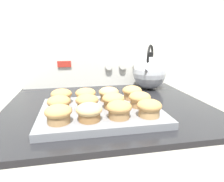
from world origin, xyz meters
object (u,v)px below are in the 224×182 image
object	(u,v)px
tea_kettle	(149,72)
muffin_r0_c2	(120,109)
muffin_r2_c0	(62,96)
muffin_r0_c0	(58,114)
muffin_r0_c3	(149,108)
muffin_r1_c1	(87,102)
muffin_r1_c0	(59,103)
muffin_r1_c3	(140,99)
muffin_r2_c2	(109,94)
muffin_r2_c3	(132,92)
muffin_r0_c1	(89,112)
muffin_r1_c2	(115,100)
muffin_pan	(101,112)
muffin_r2_c1	(86,95)

from	to	relation	value
tea_kettle	muffin_r0_c2	bearing A→B (deg)	-121.48
muffin_r2_c0	tea_kettle	world-z (taller)	tea_kettle
muffin_r0_c0	muffin_r0_c3	xyz separation A→B (m)	(0.26, -0.00, 0.00)
muffin_r0_c2	muffin_r1_c1	world-z (taller)	same
muffin_r1_c0	tea_kettle	size ratio (longest dim) A/B	0.34
muffin_r1_c3	muffin_r0_c3	bearing A→B (deg)	-90.14
muffin_r0_c0	muffin_r1_c3	distance (m)	0.27
muffin_r1_c3	muffin_r2_c2	size ratio (longest dim) A/B	1.00
muffin_r2_c0	muffin_r2_c3	xyz separation A→B (m)	(0.26, -0.00, 0.00)
muffin_r2_c0	muffin_r0_c2	bearing A→B (deg)	-45.27
muffin_r0_c1	muffin_r1_c2	size ratio (longest dim) A/B	1.00
muffin_r1_c0	muffin_r2_c3	size ratio (longest dim) A/B	1.00
muffin_r0_c3	muffin_r1_c1	bearing A→B (deg)	153.19
muffin_r0_c1	muffin_r0_c3	xyz separation A→B (m)	(0.18, -0.00, 0.00)
muffin_r0_c2	muffin_r1_c2	world-z (taller)	same
muffin_pan	muffin_r1_c1	xyz separation A→B (m)	(-0.04, 0.00, 0.04)
muffin_r1_c3	muffin_r1_c2	bearing A→B (deg)	179.06
muffin_pan	muffin_r1_c2	xyz separation A→B (m)	(0.05, 0.00, 0.04)
muffin_r0_c1	muffin_r1_c3	xyz separation A→B (m)	(0.18, 0.09, 0.00)
muffin_pan	muffin_r1_c0	size ratio (longest dim) A/B	5.29
muffin_r1_c1	tea_kettle	distance (m)	0.45
muffin_pan	tea_kettle	size ratio (longest dim) A/B	1.78
muffin_pan	muffin_r0_c0	world-z (taller)	muffin_r0_c0
muffin_r1_c2	tea_kettle	distance (m)	0.39
tea_kettle	muffin_r1_c3	bearing A→B (deg)	-116.32
muffin_r2_c3	tea_kettle	size ratio (longest dim) A/B	0.34
muffin_r0_c2	muffin_r2_c2	distance (m)	0.17
muffin_r0_c0	muffin_r2_c2	distance (m)	0.24
muffin_r0_c2	tea_kettle	distance (m)	0.46
muffin_r2_c0	muffin_r2_c3	bearing A→B (deg)	-0.32
muffin_r0_c1	muffin_r0_c0	bearing A→B (deg)	-179.96
muffin_r0_c1	muffin_r1_c3	bearing A→B (deg)	26.15
muffin_pan	muffin_r0_c2	world-z (taller)	muffin_r0_c2
muffin_r1_c0	muffin_r2_c0	distance (m)	0.09
muffin_r0_c0	muffin_r1_c3	bearing A→B (deg)	18.45
muffin_r2_c1	muffin_r2_c2	distance (m)	0.09
muffin_r1_c0	muffin_r2_c1	size ratio (longest dim) A/B	1.00
muffin_r1_c1	muffin_r2_c2	size ratio (longest dim) A/B	1.00
muffin_r0_c0	muffin_r2_c1	world-z (taller)	same
muffin_r0_c0	muffin_r2_c2	world-z (taller)	same
muffin_r0_c1	tea_kettle	distance (m)	0.52
muffin_r1_c0	muffin_r2_c0	size ratio (longest dim) A/B	1.00
muffin_r0_c1	muffin_r1_c3	size ratio (longest dim) A/B	1.00
muffin_r1_c2	muffin_r2_c1	world-z (taller)	same
muffin_r1_c2	muffin_r1_c0	bearing A→B (deg)	179.24
muffin_r1_c3	muffin_r2_c1	size ratio (longest dim) A/B	1.00
muffin_r0_c3	muffin_r2_c2	size ratio (longest dim) A/B	1.00
muffin_r0_c2	muffin_r2_c1	xyz separation A→B (m)	(-0.09, 0.17, 0.00)
muffin_pan	muffin_r1_c1	world-z (taller)	muffin_r1_c1
muffin_r2_c0	muffin_r2_c2	distance (m)	0.17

